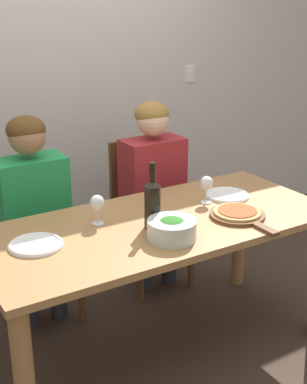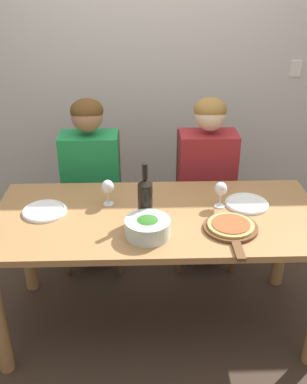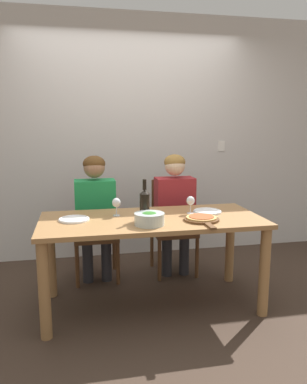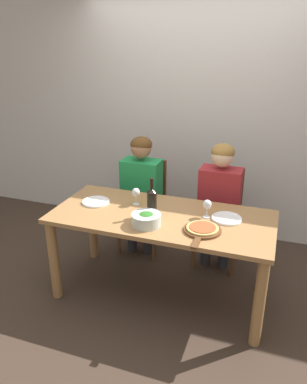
{
  "view_description": "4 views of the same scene",
  "coord_description": "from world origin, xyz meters",
  "px_view_note": "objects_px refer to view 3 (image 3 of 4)",
  "views": [
    {
      "loc": [
        -1.3,
        -2.06,
        1.8
      ],
      "look_at": [
        0.03,
        0.1,
        0.88
      ],
      "focal_mm": 50.0,
      "sensor_mm": 36.0,
      "label": 1
    },
    {
      "loc": [
        -0.09,
        -2.1,
        2.0
      ],
      "look_at": [
        -0.02,
        0.07,
        0.86
      ],
      "focal_mm": 42.0,
      "sensor_mm": 36.0,
      "label": 2
    },
    {
      "loc": [
        -0.57,
        -2.89,
        1.51
      ],
      "look_at": [
        0.04,
        0.13,
        0.95
      ],
      "focal_mm": 35.0,
      "sensor_mm": 36.0,
      "label": 3
    },
    {
      "loc": [
        0.84,
        -2.59,
        2.08
      ],
      "look_at": [
        -0.09,
        0.07,
        0.92
      ],
      "focal_mm": 35.0,
      "sensor_mm": 36.0,
      "label": 4
    }
  ],
  "objects_px": {
    "person_man": "(175,203)",
    "wine_bottle": "(145,204)",
    "chair_right": "(172,223)",
    "broccoli_bowl": "(149,219)",
    "dinner_plate_left": "(74,219)",
    "wine_glass_right": "(191,202)",
    "dinner_plate_right": "(207,211)",
    "chair_left": "(96,227)",
    "person_woman": "(95,207)",
    "pizza_on_board": "(202,219)",
    "wine_glass_left": "(116,204)"
  },
  "relations": [
    {
      "from": "chair_left",
      "to": "wine_bottle",
      "type": "height_order",
      "value": "wine_bottle"
    },
    {
      "from": "dinner_plate_left",
      "to": "wine_glass_right",
      "type": "relative_size",
      "value": 1.61
    },
    {
      "from": "person_woman",
      "to": "dinner_plate_right",
      "type": "height_order",
      "value": "person_woman"
    },
    {
      "from": "chair_left",
      "to": "broccoli_bowl",
      "type": "relative_size",
      "value": 4.11
    },
    {
      "from": "dinner_plate_left",
      "to": "wine_glass_left",
      "type": "relative_size",
      "value": 1.61
    },
    {
      "from": "chair_right",
      "to": "dinner_plate_left",
      "type": "relative_size",
      "value": 3.87
    },
    {
      "from": "dinner_plate_right",
      "to": "wine_glass_left",
      "type": "relative_size",
      "value": 1.61
    },
    {
      "from": "dinner_plate_right",
      "to": "person_man",
      "type": "bearing_deg",
      "value": 105.51
    },
    {
      "from": "person_woman",
      "to": "wine_glass_right",
      "type": "relative_size",
      "value": 8.06
    },
    {
      "from": "person_woman",
      "to": "wine_glass_right",
      "type": "height_order",
      "value": "person_woman"
    },
    {
      "from": "chair_right",
      "to": "wine_bottle",
      "type": "relative_size",
      "value": 2.88
    },
    {
      "from": "person_woman",
      "to": "person_man",
      "type": "relative_size",
      "value": 1.0
    },
    {
      "from": "wine_glass_right",
      "to": "dinner_plate_right",
      "type": "bearing_deg",
      "value": 5.34
    },
    {
      "from": "person_woman",
      "to": "wine_glass_left",
      "type": "height_order",
      "value": "person_woman"
    },
    {
      "from": "wine_bottle",
      "to": "pizza_on_board",
      "type": "bearing_deg",
      "value": -15.13
    },
    {
      "from": "chair_right",
      "to": "dinner_plate_right",
      "type": "relative_size",
      "value": 3.87
    },
    {
      "from": "chair_right",
      "to": "person_woman",
      "type": "height_order",
      "value": "person_woman"
    },
    {
      "from": "person_man",
      "to": "wine_glass_left",
      "type": "bearing_deg",
      "value": -141.54
    },
    {
      "from": "person_man",
      "to": "dinner_plate_left",
      "type": "relative_size",
      "value": 5.01
    },
    {
      "from": "person_woman",
      "to": "pizza_on_board",
      "type": "height_order",
      "value": "person_woman"
    },
    {
      "from": "chair_right",
      "to": "wine_glass_left",
      "type": "height_order",
      "value": "chair_right"
    },
    {
      "from": "person_woman",
      "to": "wine_glass_right",
      "type": "distance_m",
      "value": 0.96
    },
    {
      "from": "chair_left",
      "to": "pizza_on_board",
      "type": "bearing_deg",
      "value": -48.89
    },
    {
      "from": "person_woman",
      "to": "wine_glass_left",
      "type": "distance_m",
      "value": 0.54
    },
    {
      "from": "dinner_plate_right",
      "to": "wine_bottle",
      "type": "bearing_deg",
      "value": -166.01
    },
    {
      "from": "person_woman",
      "to": "dinner_plate_left",
      "type": "bearing_deg",
      "value": -108.54
    },
    {
      "from": "person_man",
      "to": "wine_bottle",
      "type": "relative_size",
      "value": 3.73
    },
    {
      "from": "chair_left",
      "to": "wine_glass_left",
      "type": "relative_size",
      "value": 6.22
    },
    {
      "from": "pizza_on_board",
      "to": "wine_bottle",
      "type": "bearing_deg",
      "value": 164.87
    },
    {
      "from": "chair_right",
      "to": "dinner_plate_left",
      "type": "distance_m",
      "value": 1.23
    },
    {
      "from": "chair_left",
      "to": "wine_bottle",
      "type": "bearing_deg",
      "value": -65.72
    },
    {
      "from": "person_woman",
      "to": "pizza_on_board",
      "type": "bearing_deg",
      "value": -45.05
    },
    {
      "from": "wine_bottle",
      "to": "person_woman",
      "type": "bearing_deg",
      "value": 117.79
    },
    {
      "from": "chair_right",
      "to": "wine_glass_left",
      "type": "relative_size",
      "value": 6.22
    },
    {
      "from": "wine_glass_right",
      "to": "chair_right",
      "type": "bearing_deg",
      "value": 89.24
    },
    {
      "from": "person_man",
      "to": "wine_glass_right",
      "type": "relative_size",
      "value": 8.06
    },
    {
      "from": "chair_right",
      "to": "broccoli_bowl",
      "type": "height_order",
      "value": "chair_right"
    },
    {
      "from": "wine_glass_left",
      "to": "wine_glass_right",
      "type": "xyz_separation_m",
      "value": [
        0.62,
        -0.05,
        0.0
      ]
    },
    {
      "from": "chair_left",
      "to": "person_woman",
      "type": "relative_size",
      "value": 0.77
    },
    {
      "from": "chair_left",
      "to": "wine_glass_right",
      "type": "height_order",
      "value": "chair_left"
    },
    {
      "from": "chair_right",
      "to": "wine_bottle",
      "type": "xyz_separation_m",
      "value": [
        -0.43,
        -0.79,
        0.39
      ]
    },
    {
      "from": "person_woman",
      "to": "wine_bottle",
      "type": "relative_size",
      "value": 3.73
    },
    {
      "from": "person_man",
      "to": "wine_glass_right",
      "type": "xyz_separation_m",
      "value": [
        -0.01,
        -0.55,
        0.13
      ]
    },
    {
      "from": "wine_glass_right",
      "to": "chair_left",
      "type": "bearing_deg",
      "value": 139.47
    },
    {
      "from": "broccoli_bowl",
      "to": "wine_glass_right",
      "type": "xyz_separation_m",
      "value": [
        0.41,
        0.28,
        0.06
      ]
    },
    {
      "from": "chair_left",
      "to": "wine_glass_right",
      "type": "distance_m",
      "value": 1.08
    },
    {
      "from": "person_man",
      "to": "broccoli_bowl",
      "type": "bearing_deg",
      "value": -116.7
    },
    {
      "from": "broccoli_bowl",
      "to": "dinner_plate_right",
      "type": "xyz_separation_m",
      "value": [
        0.57,
        0.3,
        -0.04
      ]
    },
    {
      "from": "person_man",
      "to": "wine_bottle",
      "type": "bearing_deg",
      "value": -122.24
    },
    {
      "from": "dinner_plate_right",
      "to": "wine_glass_right",
      "type": "distance_m",
      "value": 0.18
    }
  ]
}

